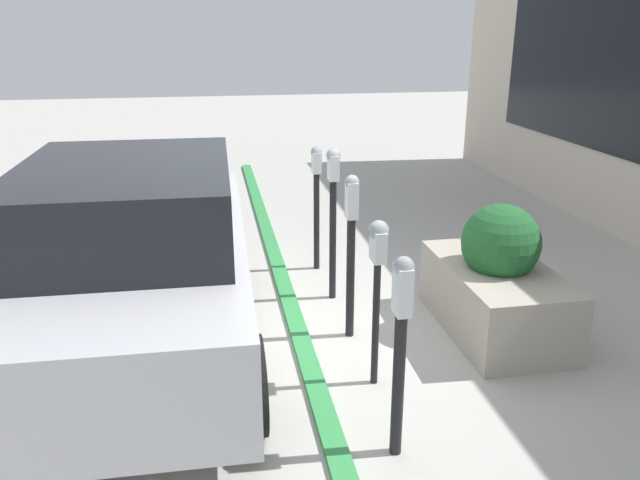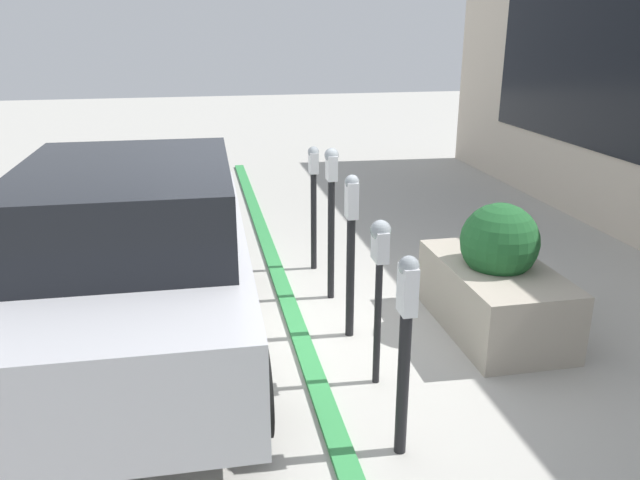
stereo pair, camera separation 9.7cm
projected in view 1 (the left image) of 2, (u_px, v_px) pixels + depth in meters
ground_plane at (309, 337)px, 5.55m from camera, size 40.00×40.00×0.00m
curb_strip at (300, 336)px, 5.53m from camera, size 14.26×0.16×0.04m
parking_meter_nearest at (401, 335)px, 3.78m from camera, size 0.15×0.13×1.36m
parking_meter_second at (378, 264)px, 4.53m from camera, size 0.18×0.15×1.32m
parking_meter_middle at (351, 238)px, 5.29m from camera, size 0.14×0.12×1.47m
parking_meter_fourth at (333, 201)px, 6.03m from camera, size 0.16×0.14×1.54m
parking_meter_farthest at (316, 191)px, 6.82m from camera, size 0.14×0.12×1.40m
planter_box at (497, 283)px, 5.54m from camera, size 1.58×0.87×1.18m
parked_car_front at (135, 259)px, 5.00m from camera, size 4.08×1.83×1.66m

